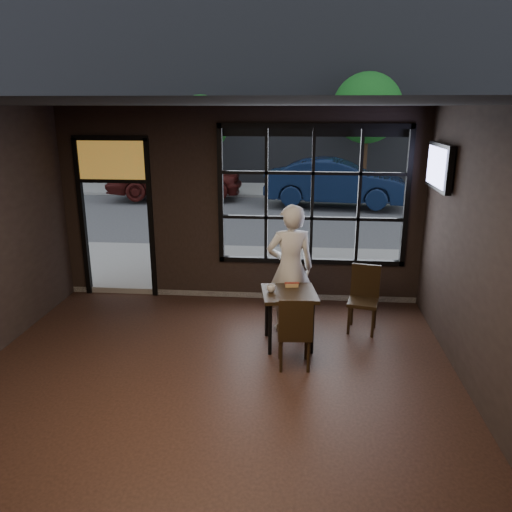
# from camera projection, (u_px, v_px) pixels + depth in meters

# --- Properties ---
(floor) EXTENTS (6.00, 7.00, 0.02)m
(floor) POSITION_uv_depth(u_px,v_px,m) (201.00, 417.00, 5.35)
(floor) COLOR black
(floor) RESTS_ON ground
(ceiling) EXTENTS (6.00, 7.00, 0.02)m
(ceiling) POSITION_uv_depth(u_px,v_px,m) (189.00, 103.00, 4.43)
(ceiling) COLOR black
(ceiling) RESTS_ON ground
(window_frame) EXTENTS (3.06, 0.12, 2.28)m
(window_frame) POSITION_uv_depth(u_px,v_px,m) (312.00, 196.00, 8.07)
(window_frame) COLOR black
(window_frame) RESTS_ON ground
(stained_transom) EXTENTS (1.20, 0.06, 0.70)m
(stained_transom) POSITION_uv_depth(u_px,v_px,m) (112.00, 160.00, 8.19)
(stained_transom) COLOR orange
(stained_transom) RESTS_ON ground
(street_asphalt) EXTENTS (60.00, 41.00, 0.04)m
(street_asphalt) POSITION_uv_depth(u_px,v_px,m) (283.00, 166.00, 28.25)
(street_asphalt) COLOR #545456
(street_asphalt) RESTS_ON ground
(building_across) EXTENTS (28.00, 12.00, 15.00)m
(building_across) POSITION_uv_depth(u_px,v_px,m) (285.00, 18.00, 25.15)
(building_across) COLOR #5B5956
(building_across) RESTS_ON ground
(cafe_table) EXTENTS (0.82, 0.82, 0.78)m
(cafe_table) POSITION_uv_depth(u_px,v_px,m) (289.00, 318.00, 6.86)
(cafe_table) COLOR black
(cafe_table) RESTS_ON floor
(chair_near) EXTENTS (0.45, 0.45, 0.97)m
(chair_near) POSITION_uv_depth(u_px,v_px,m) (294.00, 331.00, 6.26)
(chair_near) COLOR black
(chair_near) RESTS_ON floor
(chair_window) EXTENTS (0.51, 0.51, 0.97)m
(chair_window) POSITION_uv_depth(u_px,v_px,m) (363.00, 300.00, 7.25)
(chair_window) COLOR black
(chair_window) RESTS_ON floor
(man) EXTENTS (0.76, 0.58, 1.89)m
(man) POSITION_uv_depth(u_px,v_px,m) (290.00, 269.00, 7.19)
(man) COLOR silver
(man) RESTS_ON floor
(hotdog) EXTENTS (0.21, 0.11, 0.06)m
(hotdog) POSITION_uv_depth(u_px,v_px,m) (292.00, 285.00, 6.93)
(hotdog) COLOR tan
(hotdog) RESTS_ON cafe_table
(cup) EXTENTS (0.13, 0.13, 0.10)m
(cup) POSITION_uv_depth(u_px,v_px,m) (271.00, 289.00, 6.74)
(cup) COLOR silver
(cup) RESTS_ON cafe_table
(tv) EXTENTS (0.12, 1.09, 0.64)m
(tv) POSITION_uv_depth(u_px,v_px,m) (440.00, 167.00, 6.94)
(tv) COLOR black
(tv) RESTS_ON wall_right
(navy_car) EXTENTS (4.68, 2.09, 1.49)m
(navy_car) POSITION_uv_depth(u_px,v_px,m) (336.00, 182.00, 16.19)
(navy_car) COLOR #0B1833
(navy_car) RESTS_ON street_asphalt
(maroon_car) EXTENTS (4.89, 2.50, 1.59)m
(maroon_car) POSITION_uv_depth(u_px,v_px,m) (175.00, 175.00, 17.59)
(maroon_car) COLOR #481310
(maroon_car) RESTS_ON street_asphalt
(tree_left) EXTENTS (2.13, 2.13, 3.64)m
(tree_left) POSITION_uv_depth(u_px,v_px,m) (201.00, 124.00, 18.97)
(tree_left) COLOR #332114
(tree_left) RESTS_ON street_asphalt
(tree_right) EXTENTS (2.61, 2.61, 4.45)m
(tree_right) POSITION_uv_depth(u_px,v_px,m) (367.00, 108.00, 18.68)
(tree_right) COLOR #332114
(tree_right) RESTS_ON street_asphalt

